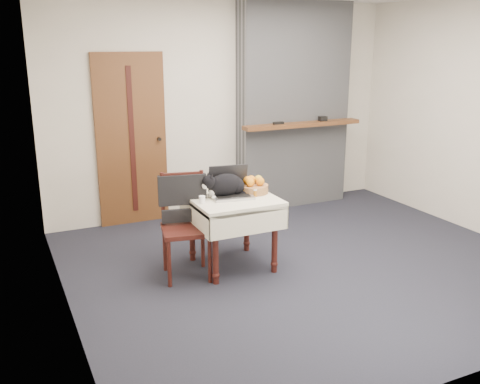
{
  "coord_description": "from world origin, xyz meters",
  "views": [
    {
      "loc": [
        -2.67,
        -4.12,
        2.12
      ],
      "look_at": [
        -0.62,
        0.23,
        0.75
      ],
      "focal_mm": 40.0,
      "sensor_mm": 36.0,
      "label": 1
    }
  ],
  "objects_px": {
    "pill_bottle": "(255,193)",
    "fruit_basket": "(254,186)",
    "side_table": "(232,208)",
    "laptop": "(230,189)",
    "cream_jar": "(202,200)",
    "door": "(131,140)",
    "chair": "(184,210)",
    "cat": "(226,185)"
  },
  "relations": [
    {
      "from": "pill_bottle",
      "to": "cat",
      "type": "bearing_deg",
      "value": 152.04
    },
    {
      "from": "side_table",
      "to": "laptop",
      "type": "relative_size",
      "value": 1.84
    },
    {
      "from": "fruit_basket",
      "to": "side_table",
      "type": "bearing_deg",
      "value": -169.58
    },
    {
      "from": "pill_bottle",
      "to": "cream_jar",
      "type": "bearing_deg",
      "value": 178.13
    },
    {
      "from": "pill_bottle",
      "to": "fruit_basket",
      "type": "distance_m",
      "value": 0.14
    },
    {
      "from": "side_table",
      "to": "cat",
      "type": "height_order",
      "value": "cat"
    },
    {
      "from": "cream_jar",
      "to": "laptop",
      "type": "bearing_deg",
      "value": 18.14
    },
    {
      "from": "pill_bottle",
      "to": "chair",
      "type": "relative_size",
      "value": 0.08
    },
    {
      "from": "side_table",
      "to": "laptop",
      "type": "height_order",
      "value": "laptop"
    },
    {
      "from": "fruit_basket",
      "to": "chair",
      "type": "height_order",
      "value": "chair"
    },
    {
      "from": "door",
      "to": "side_table",
      "type": "relative_size",
      "value": 2.56
    },
    {
      "from": "cat",
      "to": "side_table",
      "type": "bearing_deg",
      "value": -54.93
    },
    {
      "from": "pill_bottle",
      "to": "chair",
      "type": "distance_m",
      "value": 0.69
    },
    {
      "from": "cat",
      "to": "pill_bottle",
      "type": "height_order",
      "value": "cat"
    },
    {
      "from": "cream_jar",
      "to": "pill_bottle",
      "type": "height_order",
      "value": "pill_bottle"
    },
    {
      "from": "fruit_basket",
      "to": "chair",
      "type": "distance_m",
      "value": 0.73
    },
    {
      "from": "door",
      "to": "chair",
      "type": "distance_m",
      "value": 1.69
    },
    {
      "from": "side_table",
      "to": "cream_jar",
      "type": "distance_m",
      "value": 0.36
    },
    {
      "from": "door",
      "to": "side_table",
      "type": "xyz_separation_m",
      "value": [
        0.52,
        -1.7,
        -0.41
      ]
    },
    {
      "from": "side_table",
      "to": "chair",
      "type": "relative_size",
      "value": 0.81
    },
    {
      "from": "door",
      "to": "laptop",
      "type": "distance_m",
      "value": 1.75
    },
    {
      "from": "side_table",
      "to": "fruit_basket",
      "type": "bearing_deg",
      "value": 10.42
    },
    {
      "from": "laptop",
      "to": "pill_bottle",
      "type": "distance_m",
      "value": 0.24
    },
    {
      "from": "side_table",
      "to": "laptop",
      "type": "distance_m",
      "value": 0.19
    },
    {
      "from": "cream_jar",
      "to": "pill_bottle",
      "type": "bearing_deg",
      "value": -1.87
    },
    {
      "from": "cat",
      "to": "chair",
      "type": "bearing_deg",
      "value": 175.25
    },
    {
      "from": "cat",
      "to": "pill_bottle",
      "type": "bearing_deg",
      "value": -31.6
    },
    {
      "from": "side_table",
      "to": "pill_bottle",
      "type": "relative_size",
      "value": 10.64
    },
    {
      "from": "laptop",
      "to": "pill_bottle",
      "type": "height_order",
      "value": "laptop"
    },
    {
      "from": "door",
      "to": "fruit_basket",
      "type": "height_order",
      "value": "door"
    },
    {
      "from": "cat",
      "to": "fruit_basket",
      "type": "relative_size",
      "value": 1.85
    },
    {
      "from": "cat",
      "to": "fruit_basket",
      "type": "xyz_separation_m",
      "value": [
        0.29,
        -0.0,
        -0.04
      ]
    },
    {
      "from": "side_table",
      "to": "pill_bottle",
      "type": "xyz_separation_m",
      "value": [
        0.2,
        -0.08,
        0.15
      ]
    },
    {
      "from": "laptop",
      "to": "door",
      "type": "bearing_deg",
      "value": 116.38
    },
    {
      "from": "door",
      "to": "pill_bottle",
      "type": "bearing_deg",
      "value": -68.02
    },
    {
      "from": "side_table",
      "to": "cat",
      "type": "relative_size",
      "value": 1.51
    },
    {
      "from": "pill_bottle",
      "to": "fruit_basket",
      "type": "bearing_deg",
      "value": 69.1
    },
    {
      "from": "side_table",
      "to": "cat",
      "type": "distance_m",
      "value": 0.23
    },
    {
      "from": "laptop",
      "to": "chair",
      "type": "relative_size",
      "value": 0.44
    },
    {
      "from": "laptop",
      "to": "fruit_basket",
      "type": "distance_m",
      "value": 0.25
    },
    {
      "from": "cat",
      "to": "cream_jar",
      "type": "distance_m",
      "value": 0.32
    },
    {
      "from": "door",
      "to": "cream_jar",
      "type": "bearing_deg",
      "value": -83.87
    }
  ]
}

